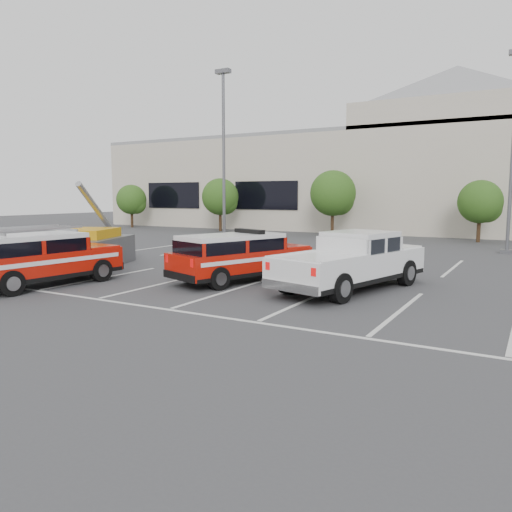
{
  "coord_description": "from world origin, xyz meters",
  "views": [
    {
      "loc": [
        8.48,
        -12.95,
        3.04
      ],
      "look_at": [
        0.44,
        1.09,
        1.05
      ],
      "focal_mm": 35.0,
      "sensor_mm": 36.0,
      "label": 1
    }
  ],
  "objects_px": {
    "ladder_suv": "(40,262)",
    "convention_building": "(433,175)",
    "light_pole_left": "(224,158)",
    "tree_far_left": "(132,201)",
    "white_pickup": "(351,267)",
    "tree_left": "(221,198)",
    "tree_mid_left": "(334,195)",
    "utility_rig": "(87,249)",
    "fire_chief_suv": "(240,260)",
    "tree_mid_right": "(482,203)"
  },
  "relations": [
    {
      "from": "ladder_suv",
      "to": "convention_building",
      "type": "bearing_deg",
      "value": 86.1
    },
    {
      "from": "convention_building",
      "to": "light_pole_left",
      "type": "distance_m",
      "value": 21.49
    },
    {
      "from": "tree_far_left",
      "to": "ladder_suv",
      "type": "distance_m",
      "value": 30.81
    },
    {
      "from": "convention_building",
      "to": "white_pickup",
      "type": "distance_m",
      "value": 29.94
    },
    {
      "from": "tree_far_left",
      "to": "ladder_suv",
      "type": "height_order",
      "value": "tree_far_left"
    },
    {
      "from": "light_pole_left",
      "to": "tree_left",
      "type": "bearing_deg",
      "value": 124.52
    },
    {
      "from": "light_pole_left",
      "to": "white_pickup",
      "type": "xyz_separation_m",
      "value": [
        11.26,
        -9.65,
        -4.45
      ]
    },
    {
      "from": "tree_mid_left",
      "to": "utility_rig",
      "type": "xyz_separation_m",
      "value": [
        -3.49,
        -20.14,
        -2.32
      ]
    },
    {
      "from": "tree_left",
      "to": "tree_mid_left",
      "type": "distance_m",
      "value": 10.0
    },
    {
      "from": "convention_building",
      "to": "fire_chief_suv",
      "type": "height_order",
      "value": "convention_building"
    },
    {
      "from": "light_pole_left",
      "to": "white_pickup",
      "type": "height_order",
      "value": "light_pole_left"
    },
    {
      "from": "tree_far_left",
      "to": "ladder_suv",
      "type": "xyz_separation_m",
      "value": [
        18.92,
        -24.25,
        -1.71
      ]
    },
    {
      "from": "tree_left",
      "to": "utility_rig",
      "type": "distance_m",
      "value": 21.26
    },
    {
      "from": "tree_mid_left",
      "to": "tree_mid_right",
      "type": "xyz_separation_m",
      "value": [
        10.0,
        -0.0,
        -0.54
      ]
    },
    {
      "from": "tree_left",
      "to": "white_pickup",
      "type": "height_order",
      "value": "tree_left"
    },
    {
      "from": "tree_left",
      "to": "tree_mid_right",
      "type": "height_order",
      "value": "tree_left"
    },
    {
      "from": "tree_far_left",
      "to": "white_pickup",
      "type": "bearing_deg",
      "value": -34.95
    },
    {
      "from": "white_pickup",
      "to": "utility_rig",
      "type": "xyz_separation_m",
      "value": [
        -11.66,
        -0.44,
        -0.02
      ]
    },
    {
      "from": "tree_mid_right",
      "to": "light_pole_left",
      "type": "distance_m",
      "value": 16.72
    },
    {
      "from": "tree_mid_left",
      "to": "ladder_suv",
      "type": "height_order",
      "value": "tree_mid_left"
    },
    {
      "from": "tree_mid_right",
      "to": "fire_chief_suv",
      "type": "relative_size",
      "value": 0.72
    },
    {
      "from": "tree_left",
      "to": "white_pickup",
      "type": "relative_size",
      "value": 0.7
    },
    {
      "from": "tree_left",
      "to": "tree_mid_right",
      "type": "bearing_deg",
      "value": -0.0
    },
    {
      "from": "fire_chief_suv",
      "to": "ladder_suv",
      "type": "relative_size",
      "value": 1.06
    },
    {
      "from": "white_pickup",
      "to": "tree_mid_right",
      "type": "bearing_deg",
      "value": 99.04
    },
    {
      "from": "tree_left",
      "to": "tree_mid_left",
      "type": "relative_size",
      "value": 0.91
    },
    {
      "from": "tree_mid_right",
      "to": "white_pickup",
      "type": "bearing_deg",
      "value": -95.3
    },
    {
      "from": "light_pole_left",
      "to": "tree_far_left",
      "type": "bearing_deg",
      "value": 149.29
    },
    {
      "from": "tree_left",
      "to": "utility_rig",
      "type": "xyz_separation_m",
      "value": [
        6.51,
        -20.14,
        -2.05
      ]
    },
    {
      "from": "tree_left",
      "to": "fire_chief_suv",
      "type": "relative_size",
      "value": 0.8
    },
    {
      "from": "convention_building",
      "to": "utility_rig",
      "type": "distance_m",
      "value": 31.42
    },
    {
      "from": "white_pickup",
      "to": "ladder_suv",
      "type": "bearing_deg",
      "value": -139.43
    },
    {
      "from": "fire_chief_suv",
      "to": "light_pole_left",
      "type": "bearing_deg",
      "value": 145.82
    },
    {
      "from": "tree_mid_left",
      "to": "ladder_suv",
      "type": "bearing_deg",
      "value": -92.54
    },
    {
      "from": "light_pole_left",
      "to": "fire_chief_suv",
      "type": "relative_size",
      "value": 1.85
    },
    {
      "from": "convention_building",
      "to": "utility_rig",
      "type": "height_order",
      "value": "convention_building"
    },
    {
      "from": "light_pole_left",
      "to": "tree_mid_right",
      "type": "bearing_deg",
      "value": 37.5
    },
    {
      "from": "white_pickup",
      "to": "ladder_suv",
      "type": "relative_size",
      "value": 1.22
    },
    {
      "from": "convention_building",
      "to": "ladder_suv",
      "type": "bearing_deg",
      "value": -100.26
    },
    {
      "from": "tree_far_left",
      "to": "convention_building",
      "type": "bearing_deg",
      "value": 21.37
    },
    {
      "from": "tree_far_left",
      "to": "tree_left",
      "type": "bearing_deg",
      "value": 0.0
    },
    {
      "from": "convention_building",
      "to": "light_pole_left",
      "type": "xyz_separation_m",
      "value": [
        -8.18,
        -19.86,
        0.47
      ]
    },
    {
      "from": "convention_building",
      "to": "tree_left",
      "type": "bearing_deg",
      "value": -146.95
    },
    {
      "from": "fire_chief_suv",
      "to": "tree_mid_right",
      "type": "bearing_deg",
      "value": 93.92
    },
    {
      "from": "tree_left",
      "to": "fire_chief_suv",
      "type": "bearing_deg",
      "value": -54.75
    },
    {
      "from": "utility_rig",
      "to": "fire_chief_suv",
      "type": "bearing_deg",
      "value": -21.7
    },
    {
      "from": "utility_rig",
      "to": "tree_mid_left",
      "type": "bearing_deg",
      "value": 58.6
    },
    {
      "from": "fire_chief_suv",
      "to": "convention_building",
      "type": "bearing_deg",
      "value": 108.24
    },
    {
      "from": "light_pole_left",
      "to": "convention_building",
      "type": "bearing_deg",
      "value": 67.61
    },
    {
      "from": "tree_left",
      "to": "fire_chief_suv",
      "type": "height_order",
      "value": "tree_left"
    }
  ]
}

